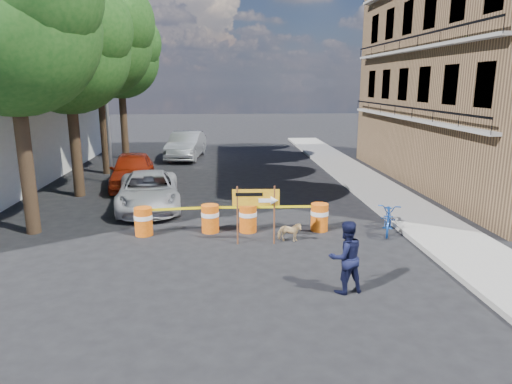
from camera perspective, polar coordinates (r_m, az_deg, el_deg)
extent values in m
plane|color=black|center=(13.41, -1.04, -7.10)|extent=(120.00, 120.00, 0.00)
cube|color=gray|center=(20.33, 15.62, -0.23)|extent=(2.40, 40.00, 0.15)
cube|color=#856343|center=(24.20, 28.35, 14.97)|extent=(8.00, 16.00, 12.00)
cylinder|color=#332316|center=(15.90, -26.90, 4.09)|extent=(0.44, 0.44, 5.04)
sphere|color=#194C15|center=(15.83, -28.41, 17.69)|extent=(5.20, 5.20, 5.20)
cylinder|color=#332316|center=(20.59, -21.68, 6.02)|extent=(0.44, 0.44, 4.76)
sphere|color=#194C15|center=(20.49, -22.58, 15.95)|extent=(5.00, 5.00, 5.00)
sphere|color=#194C15|center=(19.84, -20.73, 18.69)|extent=(3.75, 3.75, 3.75)
sphere|color=#194C15|center=(21.29, -23.86, 13.86)|extent=(3.50, 3.50, 3.50)
cylinder|color=#332316|center=(25.36, -18.47, 8.14)|extent=(0.44, 0.44, 5.32)
sphere|color=#194C15|center=(25.35, -19.17, 17.14)|extent=(5.40, 5.40, 5.40)
sphere|color=#194C15|center=(24.71, -17.43, 19.60)|extent=(4.05, 4.05, 4.05)
sphere|color=#194C15|center=(26.16, -20.44, 15.23)|extent=(3.78, 3.78, 3.78)
cylinder|color=#332316|center=(30.23, -16.21, 8.67)|extent=(0.44, 0.44, 4.93)
sphere|color=#194C15|center=(30.19, -16.68, 15.67)|extent=(4.80, 4.80, 4.80)
sphere|color=#194C15|center=(29.61, -15.33, 17.52)|extent=(3.60, 3.60, 3.60)
sphere|color=#194C15|center=(30.90, -17.70, 14.23)|extent=(3.36, 3.36, 3.36)
cylinder|color=gray|center=(22.67, -18.23, 11.01)|extent=(0.16, 0.16, 8.00)
cylinder|color=gray|center=(22.77, -17.69, 20.92)|extent=(1.00, 0.12, 0.12)
cube|color=silver|center=(22.66, -16.37, 20.92)|extent=(0.35, 0.18, 0.12)
cylinder|color=#CF4F0C|center=(14.86, -13.88, -3.60)|extent=(0.56, 0.56, 0.90)
cylinder|color=white|center=(14.82, -13.91, -3.04)|extent=(0.58, 0.58, 0.14)
cylinder|color=#CF4F0C|center=(14.81, -5.75, -3.32)|extent=(0.56, 0.56, 0.90)
cylinder|color=white|center=(14.77, -5.76, -2.76)|extent=(0.58, 0.58, 0.14)
cylinder|color=#CF4F0C|center=(14.77, -1.01, -3.30)|extent=(0.56, 0.56, 0.90)
cylinder|color=white|center=(14.72, -1.01, -2.75)|extent=(0.58, 0.58, 0.14)
cylinder|color=#CF4F0C|center=(15.02, 7.93, -3.15)|extent=(0.56, 0.56, 0.90)
cylinder|color=white|center=(14.98, 7.95, -2.60)|extent=(0.58, 0.58, 0.14)
cylinder|color=#592D19|center=(13.51, -2.34, -2.95)|extent=(0.05, 0.05, 1.79)
cylinder|color=#592D19|center=(13.54, 2.30, -2.92)|extent=(0.05, 0.05, 1.79)
cube|color=orange|center=(13.37, -0.02, -0.69)|extent=(1.39, 0.10, 0.50)
cube|color=white|center=(13.38, 1.17, -1.08)|extent=(0.40, 0.03, 0.12)
cone|color=white|center=(13.40, 2.32, -1.07)|extent=(0.23, 0.27, 0.26)
cube|color=black|center=(13.32, -0.87, -0.30)|extent=(0.79, 0.05, 0.10)
imported|color=black|center=(10.67, 11.14, -7.98)|extent=(0.96, 0.83, 1.71)
imported|color=#1444A4|center=(15.18, 16.38, -1.31)|extent=(1.01, 1.21, 1.96)
imported|color=#D4B27A|center=(13.92, 4.20, -5.01)|extent=(0.78, 0.47, 0.61)
imported|color=silver|center=(17.98, -13.28, 0.16)|extent=(2.88, 5.18, 1.37)
imported|color=#9B230C|center=(21.77, -15.16, 2.65)|extent=(2.44, 4.90, 1.61)
imported|color=#B0B3B8|center=(29.54, -8.71, 5.80)|extent=(2.44, 5.35, 1.70)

